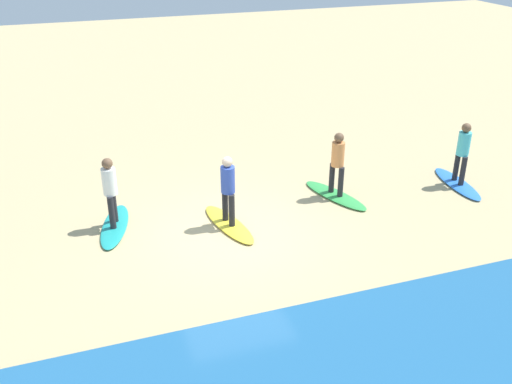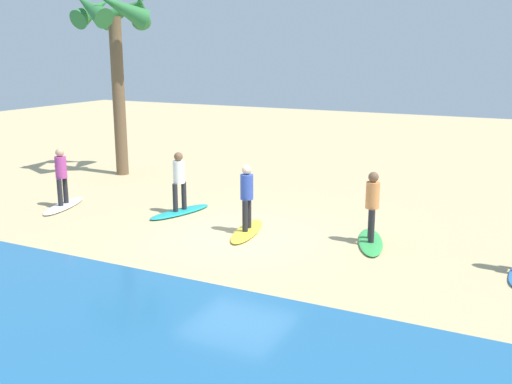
% 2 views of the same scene
% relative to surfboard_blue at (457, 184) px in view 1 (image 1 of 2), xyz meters
% --- Properties ---
extents(ground_plane, '(60.00, 60.00, 0.00)m').
position_rel_surfboard_blue_xyz_m(ground_plane, '(6.44, 0.50, -0.04)').
color(ground_plane, tan).
extents(surfboard_blue, '(0.78, 2.15, 0.09)m').
position_rel_surfboard_blue_xyz_m(surfboard_blue, '(0.00, 0.00, 0.00)').
color(surfboard_blue, blue).
rests_on(surfboard_blue, ground).
extents(surfer_blue, '(0.32, 0.46, 1.64)m').
position_rel_surfboard_blue_xyz_m(surfer_blue, '(0.00, 0.00, 0.99)').
color(surfer_blue, '#232328').
rests_on(surfer_blue, surfboard_blue).
extents(surfboard_green, '(1.19, 2.17, 0.09)m').
position_rel_surfboard_blue_xyz_m(surfboard_green, '(3.38, -0.42, 0.00)').
color(surfboard_green, green).
rests_on(surfboard_green, ground).
extents(surfer_green, '(0.32, 0.44, 1.64)m').
position_rel_surfboard_blue_xyz_m(surfer_green, '(3.38, -0.42, 0.99)').
color(surfer_green, '#232328').
rests_on(surfer_green, surfboard_green).
extents(surfboard_yellow, '(0.97, 2.17, 0.09)m').
position_rel_surfboard_blue_xyz_m(surfboard_yellow, '(6.38, 0.14, 0.00)').
color(surfboard_yellow, yellow).
rests_on(surfboard_yellow, ground).
extents(surfer_yellow, '(0.32, 0.45, 1.64)m').
position_rel_surfboard_blue_xyz_m(surfer_yellow, '(6.38, 0.14, 0.99)').
color(surfer_yellow, '#232328').
rests_on(surfer_yellow, surfboard_yellow).
extents(surfboard_teal, '(1.07, 2.17, 0.09)m').
position_rel_surfboard_blue_xyz_m(surfboard_teal, '(8.89, -0.62, 0.00)').
color(surfboard_teal, teal).
rests_on(surfboard_teal, ground).
extents(surfer_teal, '(0.32, 0.45, 1.64)m').
position_rel_surfboard_blue_xyz_m(surfer_teal, '(8.89, -0.62, 0.99)').
color(surfer_teal, '#232328').
rests_on(surfer_teal, surfboard_teal).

